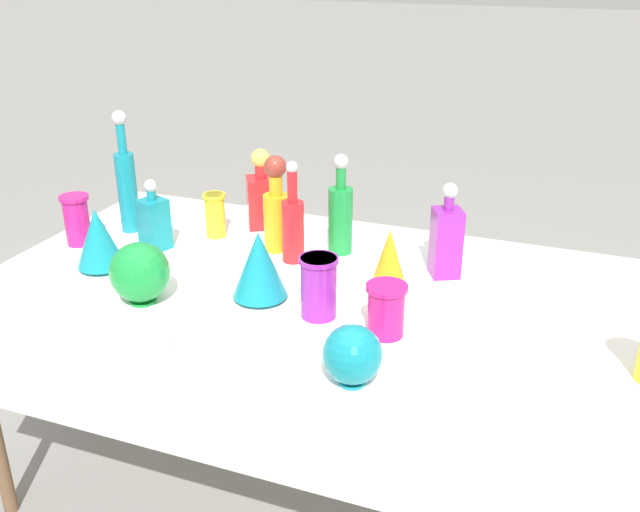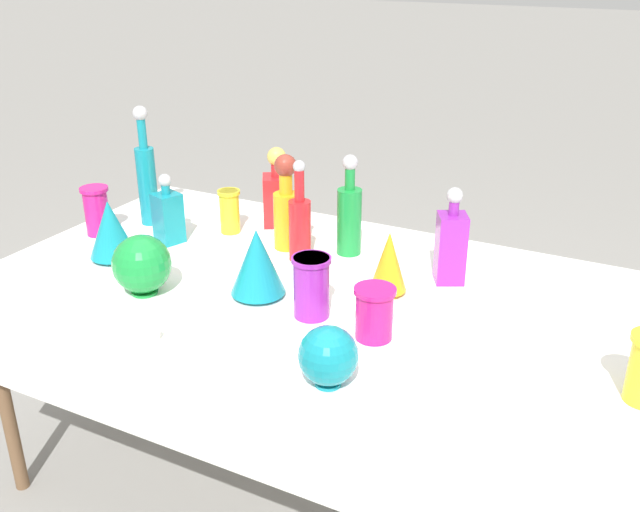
{
  "view_description": "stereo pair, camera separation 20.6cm",
  "coord_description": "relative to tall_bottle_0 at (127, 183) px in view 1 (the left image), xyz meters",
  "views": [
    {
      "loc": [
        0.67,
        -1.76,
        1.7
      ],
      "look_at": [
        0.0,
        0.0,
        0.86
      ],
      "focal_mm": 40.0,
      "sensor_mm": 36.0,
      "label": 1
    },
    {
      "loc": [
        0.86,
        -1.68,
        1.7
      ],
      "look_at": [
        0.0,
        0.0,
        0.86
      ],
      "focal_mm": 40.0,
      "sensor_mm": 36.0,
      "label": 2
    }
  ],
  "objects": [
    {
      "name": "ground_plane",
      "position": [
        0.78,
        -0.19,
        -0.93
      ],
      "size": [
        40.0,
        40.0,
        0.0
      ],
      "primitive_type": "plane",
      "color": "gray"
    },
    {
      "name": "fluted_vase_1",
      "position": [
        0.65,
        -0.32,
        -0.07
      ],
      "size": [
        0.16,
        0.16,
        0.2
      ],
      "color": "teal",
      "rests_on": "display_table"
    },
    {
      "name": "tall_bottle_2",
      "position": [
        0.75,
        0.08,
        -0.04
      ],
      "size": [
        0.08,
        0.08,
        0.33
      ],
      "color": "#198C38",
      "rests_on": "display_table"
    },
    {
      "name": "square_decanter_2",
      "position": [
        1.11,
        0.03,
        -0.05
      ],
      "size": [
        0.11,
        0.11,
        0.29
      ],
      "color": "purple",
      "rests_on": "display_table"
    },
    {
      "name": "slender_vase_2",
      "position": [
        1.04,
        -0.38,
        -0.1
      ],
      "size": [
        0.11,
        0.11,
        0.14
      ],
      "color": "#C61972",
      "rests_on": "display_table"
    },
    {
      "name": "tall_bottle_1",
      "position": [
        0.55,
        0.03,
        -0.03
      ],
      "size": [
        0.08,
        0.08,
        0.32
      ],
      "color": "orange",
      "rests_on": "display_table"
    },
    {
      "name": "round_bowl_1",
      "position": [
        0.35,
        -0.45,
        -0.08
      ],
      "size": [
        0.17,
        0.17,
        0.18
      ],
      "color": "#198C38",
      "rests_on": "display_table"
    },
    {
      "name": "fluted_vase_0",
      "position": [
        0.1,
        -0.31,
        -0.07
      ],
      "size": [
        0.15,
        0.15,
        0.2
      ],
      "color": "teal",
      "rests_on": "display_table"
    },
    {
      "name": "square_decanter_1",
      "position": [
        0.42,
        0.2,
        -0.06
      ],
      "size": [
        0.14,
        0.14,
        0.28
      ],
      "color": "red",
      "rests_on": "display_table"
    },
    {
      "name": "fluted_vase_2",
      "position": [
        0.98,
        -0.13,
        -0.08
      ],
      "size": [
        0.11,
        0.11,
        0.19
      ],
      "color": "orange",
      "rests_on": "display_table"
    },
    {
      "name": "display_table",
      "position": [
        0.78,
        -0.21,
        -0.22
      ],
      "size": [
        2.01,
        1.11,
        0.76
      ],
      "color": "white",
      "rests_on": "ground"
    },
    {
      "name": "tall_bottle_3",
      "position": [
        0.64,
        -0.04,
        -0.05
      ],
      "size": [
        0.07,
        0.07,
        0.33
      ],
      "color": "red",
      "rests_on": "display_table"
    },
    {
      "name": "price_tag_left",
      "position": [
        0.53,
        -0.64,
        -0.16
      ],
      "size": [
        0.05,
        0.03,
        0.03
      ],
      "primitive_type": "cube",
      "rotation": [
        -0.21,
        0.0,
        -0.25
      ],
      "color": "white",
      "rests_on": "display_table"
    },
    {
      "name": "square_decanter_0",
      "position": [
        0.17,
        -0.11,
        -0.08
      ],
      "size": [
        0.1,
        0.1,
        0.24
      ],
      "color": "teal",
      "rests_on": "display_table"
    },
    {
      "name": "tall_bottle_0",
      "position": [
        0.0,
        0.0,
        0.0
      ],
      "size": [
        0.07,
        0.07,
        0.42
      ],
      "color": "teal",
      "rests_on": "display_table"
    },
    {
      "name": "slender_vase_3",
      "position": [
        0.31,
        0.06,
        -0.09
      ],
      "size": [
        0.08,
        0.08,
        0.15
      ],
      "color": "yellow",
      "rests_on": "display_table"
    },
    {
      "name": "slender_vase_4",
      "position": [
        0.84,
        -0.35,
        -0.08
      ],
      "size": [
        0.11,
        0.11,
        0.17
      ],
      "color": "purple",
      "rests_on": "display_table"
    },
    {
      "name": "round_bowl_0",
      "position": [
        1.03,
        -0.63,
        -0.1
      ],
      "size": [
        0.14,
        0.14,
        0.15
      ],
      "color": "teal",
      "rests_on": "display_table"
    },
    {
      "name": "slender_vase_0",
      "position": [
        -0.09,
        -0.17,
        -0.08
      ],
      "size": [
        0.1,
        0.1,
        0.17
      ],
      "color": "#C61972",
      "rests_on": "display_table"
    }
  ]
}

